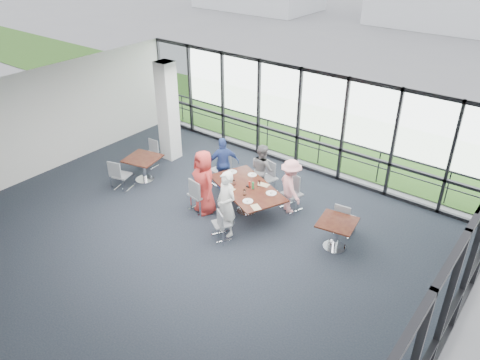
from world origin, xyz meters
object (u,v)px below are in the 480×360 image
Objects in this scene: diner_end at (224,163)px; chair_spare_r at (345,218)px; diner_far_right at (290,186)px; diner_near_left at (204,182)px; chair_main_nr at (222,224)px; chair_main_fl at (268,178)px; diner_near_right at (226,204)px; chair_main_end at (220,170)px; chair_main_nl at (199,194)px; structural_column at (168,112)px; chair_main_fr at (292,194)px; diner_far_left at (262,169)px; chair_spare_la at (122,175)px; side_table_left at (143,161)px; side_table_right at (337,226)px; chair_spare_lb at (150,154)px; main_table at (247,190)px.

chair_spare_r is at bearing 130.03° from diner_end.
diner_near_left is at bearing 72.55° from diner_far_right.
chair_main_fl is at bearing 129.05° from chair_main_nr.
diner_near_right is 1.96m from diner_far_right.
chair_main_end reaches higher than chair_spare_r.
chair_main_end is at bearing 119.28° from chair_main_nl.
chair_main_end is (2.42, -0.39, -1.14)m from structural_column.
diner_end is 2.24m from chair_main_fr.
diner_far_left is 1.68× the size of chair_spare_la.
chair_main_nl reaches higher than chair_main_fr.
chair_main_end reaches higher than side_table_left.
chair_spare_r is at bearing 52.84° from diner_near_right.
structural_column is at bearing 14.38° from chair_main_fr.
chair_main_fl is 2.74m from chair_spare_r.
structural_column reaches higher than chair_main_end.
side_table_right is at bearing 120.22° from diner_end.
chair_spare_lb is at bearing -176.33° from diner_near_left.
chair_spare_la is at bearing -97.35° from side_table_left.
diner_far_left is at bearing 88.99° from diner_near_left.
chair_spare_lb is (-3.76, -0.84, -0.33)m from diner_far_left.
chair_spare_r is at bearing -177.19° from chair_spare_lb.
main_table is at bearing 8.41° from side_table_left.
main_table is at bearing 130.72° from chair_main_nr.
structural_column is 2.87× the size of side_table_left.
diner_near_right is (-2.44, -1.13, 0.23)m from side_table_right.
chair_main_fr is at bearing 103.32° from chair_main_end.
diner_far_right reaches higher than chair_spare_la.
chair_main_nr is at bearing 113.29° from chair_main_fl.
diner_far_left is at bearing 76.53° from chair_main_nl.
structural_column is at bearing -88.86° from chair_main_end.
chair_main_nl is at bearing 80.40° from chair_main_fl.
chair_main_end is at bearing 27.48° from chair_spare_la.
chair_spare_r is (-0.10, 0.68, -0.20)m from side_table_right.
diner_far_right reaches higher than main_table.
diner_end is 1.86× the size of chair_spare_lb.
diner_near_left is 2.09× the size of chair_main_fl.
diner_far_right is (4.86, -0.38, -0.84)m from structural_column.
diner_far_right reaches higher than chair_main_nr.
side_table_right is at bearing 21.87° from chair_main_nl.
chair_spare_la is at bearing -158.25° from chair_main_nl.
chair_spare_lb is at bearing 178.27° from side_table_right.
chair_main_end is (-4.19, 0.69, -0.17)m from side_table_right.
chair_spare_lb reaches higher than side_table_left.
diner_far_left is at bearing 115.41° from chair_main_end.
diner_far_left is at bearing 151.14° from diner_end.
chair_spare_la is (-6.24, -1.27, -0.18)m from side_table_right.
side_table_left is 4.59m from chair_main_fr.
chair_main_fr is (0.67, 2.18, 0.05)m from chair_main_nr.
diner_end reaches higher than chair_spare_lb.
diner_end is at bearing 42.21° from chair_main_fl.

